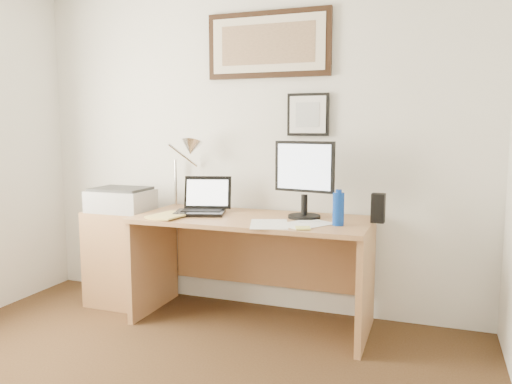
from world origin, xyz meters
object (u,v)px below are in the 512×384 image
at_px(water_bottle, 338,209).
at_px(lcd_monitor, 304,176).
at_px(side_cabinet, 124,257).
at_px(laptop, 203,205).
at_px(desk, 256,248).
at_px(book, 158,215).
at_px(printer, 121,200).

height_order(water_bottle, lcd_monitor, lcd_monitor).
bearing_deg(side_cabinet, laptop, -1.34).
bearing_deg(lcd_monitor, desk, -179.09).
distance_m(book, desk, 0.72).
bearing_deg(printer, laptop, 1.19).
relative_size(side_cabinet, lcd_monitor, 1.40).
height_order(desk, printer, printer).
bearing_deg(book, lcd_monitor, 15.21).
height_order(book, laptop, laptop).
bearing_deg(book, side_cabinet, 153.02).
xyz_separation_m(water_bottle, lcd_monitor, (-0.26, 0.17, 0.19)).
xyz_separation_m(side_cabinet, desk, (1.07, 0.04, 0.15)).
distance_m(water_bottle, laptop, 1.00).
distance_m(laptop, lcd_monitor, 0.77).
relative_size(desk, printer, 3.64).
xyz_separation_m(book, lcd_monitor, (0.97, 0.26, 0.28)).
distance_m(water_bottle, desk, 0.71).
bearing_deg(printer, book, -24.30).
bearing_deg(desk, printer, -176.48).
distance_m(side_cabinet, water_bottle, 1.75).
bearing_deg(side_cabinet, water_bottle, -4.28).
xyz_separation_m(side_cabinet, book, (0.44, -0.22, 0.40)).
xyz_separation_m(book, printer, (-0.43, 0.19, 0.06)).
height_order(book, desk, book).
height_order(side_cabinet, book, book).
relative_size(laptop, lcd_monitor, 0.76).
bearing_deg(book, water_bottle, 4.56).
relative_size(water_bottle, book, 0.75).
relative_size(water_bottle, lcd_monitor, 0.40).
xyz_separation_m(desk, lcd_monitor, (0.34, 0.01, 0.53)).
bearing_deg(water_bottle, desk, 165.16).
relative_size(water_bottle, printer, 0.47).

